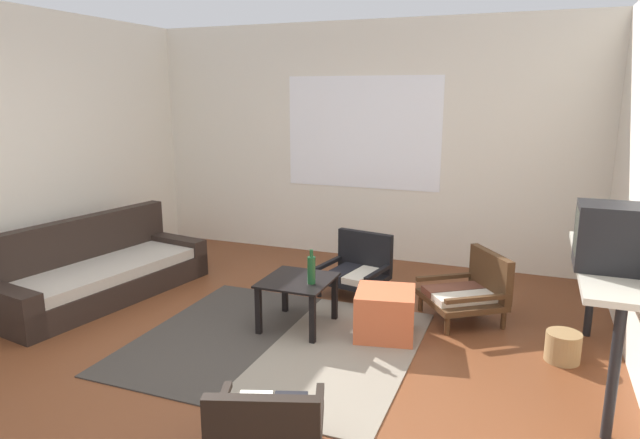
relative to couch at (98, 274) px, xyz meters
name	(u,v)px	position (x,y,z in m)	size (l,w,h in m)	color
ground_plane	(235,369)	(1.94, -0.80, -0.22)	(7.80, 7.80, 0.00)	brown
far_wall_with_window	(364,142)	(1.94, 2.26, 1.13)	(5.60, 0.13, 2.70)	silver
area_rug	(276,342)	(2.03, -0.32, -0.22)	(2.12, 1.99, 0.01)	#38332D
couch	(98,274)	(0.00, 0.00, 0.00)	(1.10, 2.16, 0.74)	black
coffee_table	(298,289)	(2.07, 0.03, 0.11)	(0.55, 0.59, 0.42)	black
armchair_by_window	(357,267)	(2.28, 0.99, 0.03)	(0.67, 0.63, 0.58)	black
armchair_striped_foreground	(267,426)	(2.64, -1.69, 0.03)	(0.71, 0.68, 0.51)	black
armchair_corner	(470,290)	(3.38, 0.73, 0.04)	(0.83, 0.84, 0.58)	#472D19
ottoman_orange	(385,314)	(2.79, 0.11, -0.03)	(0.46, 0.46, 0.39)	#BC5633
console_shelf	(606,276)	(4.31, -0.01, 0.51)	(0.40, 1.59, 0.84)	#B2AD9E
crt_television	(614,237)	(4.31, -0.18, 0.82)	(0.45, 0.35, 0.41)	black
clay_vase	(603,230)	(4.31, 0.43, 0.72)	(0.21, 0.21, 0.33)	brown
glass_bottle	(311,269)	(2.22, -0.03, 0.31)	(0.07, 0.07, 0.28)	#194723
wicker_basket	(563,347)	(4.11, 0.18, -0.11)	(0.25, 0.25, 0.22)	#9E7A4C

